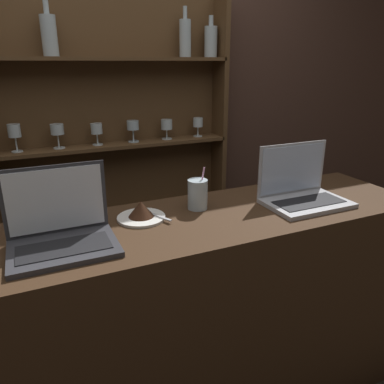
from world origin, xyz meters
TOP-DOWN VIEW (x-y plane):
  - bar_counter at (0.00, 0.26)m, footprint 2.12×0.52m
  - back_wall at (0.00, 1.34)m, footprint 7.00×0.06m
  - back_shelf at (0.02, 1.27)m, footprint 1.40×0.18m
  - laptop_near at (-0.41, 0.23)m, footprint 0.33×0.24m
  - laptop_far at (0.57, 0.23)m, footprint 0.35×0.23m
  - cake_plate at (-0.11, 0.34)m, footprint 0.18×0.19m
  - water_glass at (0.14, 0.35)m, footprint 0.08×0.08m

SIDE VIEW (x-z plane):
  - bar_counter at x=0.00m, z-range 0.00..0.96m
  - cake_plate at x=-0.11m, z-range 0.95..1.02m
  - laptop_far at x=0.57m, z-range 0.89..1.13m
  - back_shelf at x=0.02m, z-range 0.05..1.98m
  - laptop_near at x=-0.41m, z-range 0.88..1.14m
  - water_glass at x=0.14m, z-range 0.93..1.10m
  - back_wall at x=0.00m, z-range 0.00..2.70m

